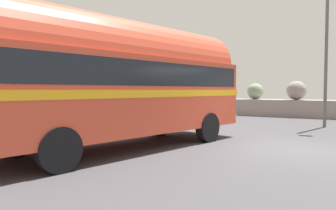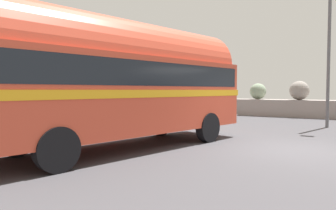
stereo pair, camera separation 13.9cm
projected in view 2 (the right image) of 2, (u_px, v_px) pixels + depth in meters
ground at (293, 150)px, 8.81m from camera, size 32.00×26.00×0.02m
breakwater at (326, 107)px, 18.88m from camera, size 31.36×1.91×2.45m
vintage_coach at (124, 79)px, 8.95m from camera, size 4.23×8.90×3.70m
second_coach at (1, 80)px, 10.49m from camera, size 3.60×8.84×3.70m
lamp_post at (330, 37)px, 13.86m from camera, size 0.62×0.77×7.39m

